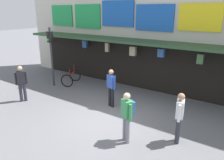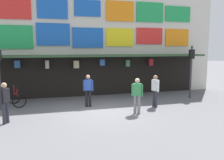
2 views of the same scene
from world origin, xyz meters
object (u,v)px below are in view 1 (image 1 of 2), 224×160
at_px(traffic_light_near, 51,48).
at_px(pedestrian_in_blue, 111,86).
at_px(bicycle_parked, 71,77).
at_px(pedestrian_in_green, 21,82).
at_px(pedestrian_in_white, 179,115).
at_px(pedestrian_in_yellow, 127,114).

bearing_deg(traffic_light_near, pedestrian_in_blue, -6.33).
bearing_deg(bicycle_parked, traffic_light_near, -130.36).
bearing_deg(traffic_light_near, pedestrian_in_green, -76.07).
bearing_deg(pedestrian_in_white, pedestrian_in_green, -173.57).
bearing_deg(traffic_light_near, pedestrian_in_yellow, -21.13).
bearing_deg(bicycle_parked, pedestrian_in_blue, -18.57).
bearing_deg(pedestrian_in_blue, pedestrian_in_green, -153.64).
bearing_deg(traffic_light_near, bicycle_parked, 49.64).
bearing_deg(pedestrian_in_green, pedestrian_in_blue, 26.36).
xyz_separation_m(traffic_light_near, pedestrian_in_green, (0.57, -2.31, -1.19)).
bearing_deg(traffic_light_near, pedestrian_in_white, -11.31).
distance_m(bicycle_parked, pedestrian_in_blue, 3.88).
height_order(traffic_light_near, pedestrian_in_blue, traffic_light_near).
distance_m(bicycle_parked, pedestrian_in_white, 7.34).
relative_size(pedestrian_in_blue, pedestrian_in_green, 1.00).
bearing_deg(pedestrian_in_green, traffic_light_near, 103.93).
xyz_separation_m(pedestrian_in_yellow, pedestrian_in_green, (-5.67, 0.10, -0.04)).
height_order(traffic_light_near, bicycle_parked, traffic_light_near).
height_order(traffic_light_near, pedestrian_in_white, traffic_light_near).
bearing_deg(bicycle_parked, pedestrian_in_green, -91.19).
xyz_separation_m(bicycle_parked, pedestrian_in_white, (6.96, -2.27, 0.55)).
distance_m(bicycle_parked, pedestrian_in_yellow, 6.46).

